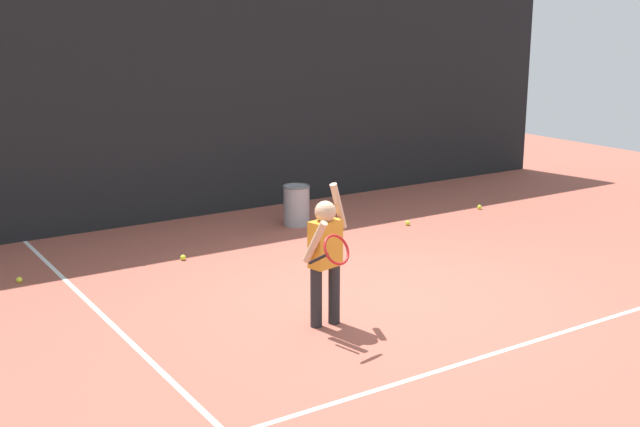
# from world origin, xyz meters

# --- Properties ---
(ground_plane) EXTENTS (20.00, 20.00, 0.00)m
(ground_plane) POSITION_xyz_m (0.00, 0.00, 0.00)
(ground_plane) COLOR #9E5142
(court_line_baseline) EXTENTS (9.00, 0.05, 0.00)m
(court_line_baseline) POSITION_xyz_m (0.00, -1.80, 0.00)
(court_line_baseline) COLOR white
(court_line_baseline) RESTS_ON ground
(court_line_sideline) EXTENTS (0.05, 9.00, 0.00)m
(court_line_sideline) POSITION_xyz_m (-2.64, 1.00, 0.00)
(court_line_sideline) COLOR white
(court_line_sideline) RESTS_ON ground
(back_fence_windscreen) EXTENTS (13.00, 0.08, 3.87)m
(back_fence_windscreen) POSITION_xyz_m (0.00, 4.10, 1.94)
(back_fence_windscreen) COLOR black
(back_fence_windscreen) RESTS_ON ground
(fence_post_1) EXTENTS (0.09, 0.09, 4.02)m
(fence_post_1) POSITION_xyz_m (-2.12, 4.16, 2.01)
(fence_post_1) COLOR slate
(fence_post_1) RESTS_ON ground
(fence_post_2) EXTENTS (0.09, 0.09, 4.02)m
(fence_post_2) POSITION_xyz_m (2.12, 4.16, 2.01)
(fence_post_2) COLOR slate
(fence_post_2) RESTS_ON ground
(fence_post_3) EXTENTS (0.09, 0.09, 4.02)m
(fence_post_3) POSITION_xyz_m (6.35, 4.16, 2.01)
(fence_post_3) COLOR slate
(fence_post_3) RESTS_ON ground
(tennis_player) EXTENTS (0.63, 0.67, 1.35)m
(tennis_player) POSITION_xyz_m (-0.95, -0.46, 0.73)
(tennis_player) COLOR #232326
(tennis_player) RESTS_ON ground
(ball_hopper) EXTENTS (0.38, 0.38, 0.56)m
(ball_hopper) POSITION_xyz_m (0.75, 2.86, 0.29)
(ball_hopper) COLOR gray
(ball_hopper) RESTS_ON ground
(tennis_ball_0) EXTENTS (0.07, 0.07, 0.07)m
(tennis_ball_0) POSITION_xyz_m (-1.25, 2.19, 0.03)
(tennis_ball_0) COLOR #CCE033
(tennis_ball_0) RESTS_ON ground
(tennis_ball_1) EXTENTS (0.07, 0.07, 0.07)m
(tennis_ball_1) POSITION_xyz_m (2.03, 2.00, 0.03)
(tennis_ball_1) COLOR #CCE033
(tennis_ball_1) RESTS_ON ground
(tennis_ball_2) EXTENTS (0.07, 0.07, 0.07)m
(tennis_ball_2) POSITION_xyz_m (-3.09, 2.40, 0.03)
(tennis_ball_2) COLOR #CCE033
(tennis_ball_2) RESTS_ON ground
(tennis_ball_4) EXTENTS (0.07, 0.07, 0.07)m
(tennis_ball_4) POSITION_xyz_m (3.53, 2.14, 0.03)
(tennis_ball_4) COLOR #CCE033
(tennis_ball_4) RESTS_ON ground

